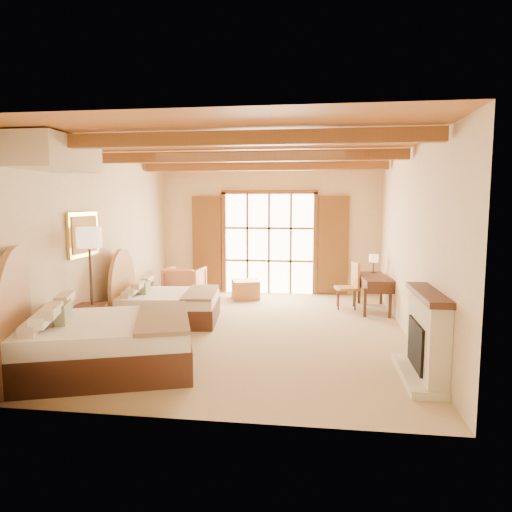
% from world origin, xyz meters
% --- Properties ---
extents(floor, '(7.00, 7.00, 0.00)m').
position_xyz_m(floor, '(0.00, 0.00, 0.00)').
color(floor, tan).
rests_on(floor, ground).
extents(wall_back, '(5.50, 0.00, 5.50)m').
position_xyz_m(wall_back, '(0.00, 3.50, 1.60)').
color(wall_back, beige).
rests_on(wall_back, ground).
extents(wall_left, '(0.00, 7.00, 7.00)m').
position_xyz_m(wall_left, '(-2.75, 0.00, 1.60)').
color(wall_left, beige).
rests_on(wall_left, ground).
extents(wall_right, '(0.00, 7.00, 7.00)m').
position_xyz_m(wall_right, '(2.75, 0.00, 1.60)').
color(wall_right, beige).
rests_on(wall_right, ground).
extents(ceiling, '(7.00, 7.00, 0.00)m').
position_xyz_m(ceiling, '(0.00, 0.00, 3.20)').
color(ceiling, '#BB6B33').
rests_on(ceiling, ground).
extents(ceiling_beams, '(5.39, 4.60, 0.18)m').
position_xyz_m(ceiling_beams, '(0.00, 0.00, 3.08)').
color(ceiling_beams, brown).
rests_on(ceiling_beams, ceiling).
extents(french_doors, '(3.95, 0.08, 2.60)m').
position_xyz_m(french_doors, '(0.00, 3.44, 1.25)').
color(french_doors, white).
rests_on(french_doors, ground).
extents(fireplace, '(0.46, 1.40, 1.16)m').
position_xyz_m(fireplace, '(2.60, -2.00, 0.51)').
color(fireplace, beige).
rests_on(fireplace, ground).
extents(painting, '(0.06, 0.95, 0.75)m').
position_xyz_m(painting, '(-2.70, -0.75, 1.75)').
color(painting, gold).
rests_on(painting, wall_left).
extents(canopy_valance, '(0.70, 1.40, 0.45)m').
position_xyz_m(canopy_valance, '(-2.40, -2.00, 2.95)').
color(canopy_valance, beige).
rests_on(canopy_valance, ceiling).
extents(bed_near, '(2.79, 2.35, 1.50)m').
position_xyz_m(bed_near, '(-1.82, -2.22, 0.45)').
color(bed_near, '#462216').
rests_on(bed_near, floor).
extents(bed_far, '(2.02, 1.62, 1.23)m').
position_xyz_m(bed_far, '(-1.76, 0.36, 0.37)').
color(bed_far, '#462216').
rests_on(bed_far, floor).
extents(nightstand, '(0.64, 0.64, 0.60)m').
position_xyz_m(nightstand, '(-2.50, -1.01, 0.30)').
color(nightstand, '#462216').
rests_on(nightstand, floor).
extents(floor_lamp, '(0.40, 0.40, 1.89)m').
position_xyz_m(floor_lamp, '(-2.50, -0.95, 1.60)').
color(floor_lamp, '#35271A').
rests_on(floor_lamp, floor).
extents(armchair, '(0.89, 0.91, 0.79)m').
position_xyz_m(armchair, '(-1.88, 2.34, 0.40)').
color(armchair, tan).
rests_on(armchair, floor).
extents(ottoman, '(0.76, 0.76, 0.44)m').
position_xyz_m(ottoman, '(-0.48, 2.68, 0.22)').
color(ottoman, '#A97F4C').
rests_on(ottoman, floor).
extents(desk, '(0.72, 1.42, 0.74)m').
position_xyz_m(desk, '(2.41, 1.85, 0.39)').
color(desk, '#462216').
rests_on(desk, floor).
extents(desk_chair, '(0.54, 0.53, 1.00)m').
position_xyz_m(desk_chair, '(1.87, 1.94, 0.31)').
color(desk_chair, '#AC753B').
rests_on(desk_chair, floor).
extents(desk_lamp, '(0.20, 0.20, 0.41)m').
position_xyz_m(desk_lamp, '(2.45, 2.31, 1.05)').
color(desk_lamp, '#35271A').
rests_on(desk_lamp, desk).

